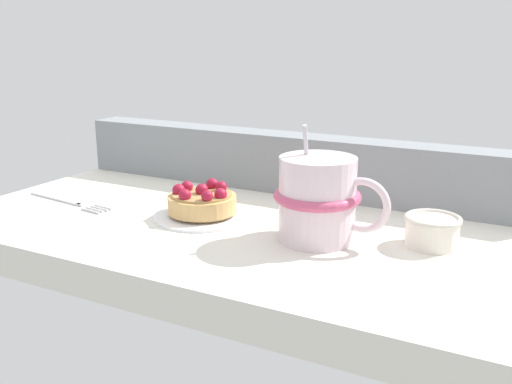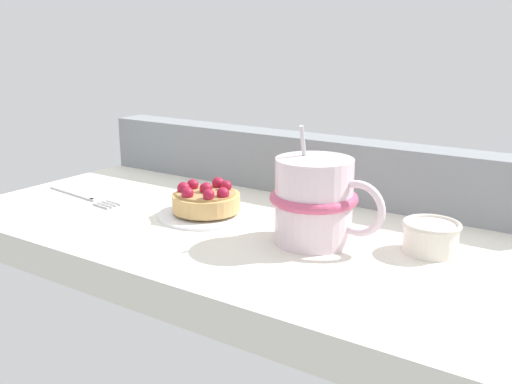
{
  "view_description": "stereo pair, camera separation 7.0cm",
  "coord_description": "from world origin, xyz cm",
  "px_view_note": "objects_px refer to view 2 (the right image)",
  "views": [
    {
      "loc": [
        35.02,
        -61.16,
        23.56
      ],
      "look_at": [
        3.52,
        -1.01,
        4.65
      ],
      "focal_mm": 40.24,
      "sensor_mm": 36.0,
      "label": 1
    },
    {
      "loc": [
        41.07,
        -57.58,
        23.56
      ],
      "look_at": [
        3.52,
        -1.01,
        4.65
      ],
      "focal_mm": 40.24,
      "sensor_mm": 36.0,
      "label": 2
    }
  ],
  "objects_px": {
    "coffee_mug": "(315,201)",
    "dessert_fork": "(83,196)",
    "dessert_plate": "(207,213)",
    "raspberry_tart": "(206,199)",
    "sugar_bowl": "(431,236)"
  },
  "relations": [
    {
      "from": "coffee_mug",
      "to": "dessert_fork",
      "type": "xyz_separation_m",
      "value": [
        -0.37,
        -0.02,
        -0.05
      ]
    },
    {
      "from": "coffee_mug",
      "to": "dessert_plate",
      "type": "bearing_deg",
      "value": 176.82
    },
    {
      "from": "dessert_plate",
      "to": "raspberry_tart",
      "type": "height_order",
      "value": "raspberry_tart"
    },
    {
      "from": "dessert_plate",
      "to": "sugar_bowl",
      "type": "bearing_deg",
      "value": 6.47
    },
    {
      "from": "raspberry_tart",
      "to": "coffee_mug",
      "type": "height_order",
      "value": "coffee_mug"
    },
    {
      "from": "raspberry_tart",
      "to": "sugar_bowl",
      "type": "height_order",
      "value": "raspberry_tart"
    },
    {
      "from": "raspberry_tart",
      "to": "dessert_fork",
      "type": "height_order",
      "value": "raspberry_tart"
    },
    {
      "from": "raspberry_tart",
      "to": "coffee_mug",
      "type": "distance_m",
      "value": 0.17
    },
    {
      "from": "raspberry_tart",
      "to": "coffee_mug",
      "type": "relative_size",
      "value": 0.65
    },
    {
      "from": "sugar_bowl",
      "to": "raspberry_tart",
      "type": "bearing_deg",
      "value": -173.52
    },
    {
      "from": "dessert_fork",
      "to": "raspberry_tart",
      "type": "bearing_deg",
      "value": 9.25
    },
    {
      "from": "coffee_mug",
      "to": "sugar_bowl",
      "type": "xyz_separation_m",
      "value": [
        0.12,
        0.04,
        -0.03
      ]
    },
    {
      "from": "raspberry_tart",
      "to": "dessert_plate",
      "type": "bearing_deg",
      "value": 50.56
    },
    {
      "from": "coffee_mug",
      "to": "dessert_fork",
      "type": "bearing_deg",
      "value": -176.25
    },
    {
      "from": "raspberry_tart",
      "to": "sugar_bowl",
      "type": "xyz_separation_m",
      "value": [
        0.29,
        0.03,
        -0.0
      ]
    }
  ]
}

